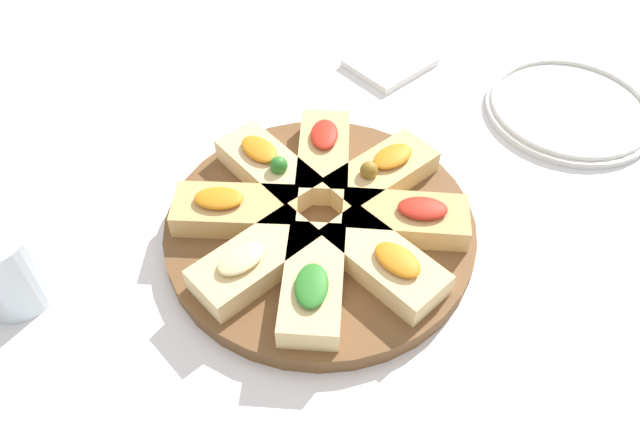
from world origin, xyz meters
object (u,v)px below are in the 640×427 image
Objects in this scene: plate_left at (570,108)px; water_glass at (5,266)px; serving_board at (320,228)px; napkin_stack at (390,62)px.

water_glass is (0.69, -0.25, 0.04)m from plate_left.
water_glass is at bearing -30.05° from serving_board.
napkin_stack is at bearing 179.86° from water_glass.
napkin_stack is (-0.31, -0.16, -0.01)m from serving_board.
serving_board reaches higher than plate_left.
plate_left is at bearing 110.62° from napkin_stack.
serving_board is 0.41m from plate_left.
water_glass is at bearing -19.99° from plate_left.
water_glass reaches higher than napkin_stack.
plate_left is 0.74m from water_glass.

